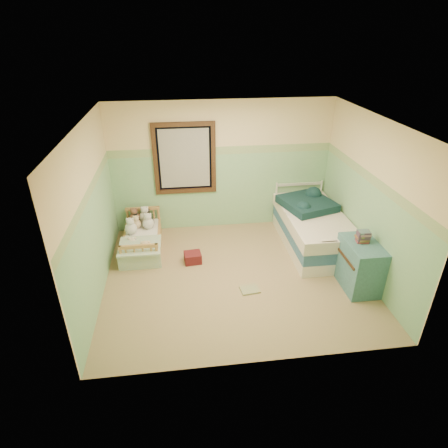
{
  "coord_description": "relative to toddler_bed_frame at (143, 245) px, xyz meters",
  "views": [
    {
      "loc": [
        -0.82,
        -4.95,
        3.63
      ],
      "look_at": [
        -0.14,
        0.35,
        0.79
      ],
      "focal_mm": 29.9,
      "sensor_mm": 36.0,
      "label": 1
    }
  ],
  "objects": [
    {
      "name": "window_blinds",
      "position": [
        0.86,
        0.72,
        1.37
      ],
      "size": [
        0.92,
        0.01,
        1.12
      ],
      "primitive_type": "cube",
      "color": "#B4B4AC",
      "rests_on": "window_frame"
    },
    {
      "name": "toddler_mattress",
      "position": [
        0.0,
        0.0,
        0.14
      ],
      "size": [
        0.6,
        1.25,
        0.12
      ],
      "primitive_type": "cube",
      "color": "white",
      "rests_on": "toddler_bed_frame"
    },
    {
      "name": "ceiling",
      "position": [
        1.56,
        -1.05,
        2.43
      ],
      "size": [
        4.2,
        3.6,
        0.02
      ],
      "primitive_type": "cube",
      "color": "white",
      "rests_on": "wall_back"
    },
    {
      "name": "extra_plush_3",
      "position": [
        -0.18,
        0.06,
        0.31
      ],
      "size": [
        0.22,
        0.22,
        0.22
      ],
      "primitive_type": "sphere",
      "color": "silver",
      "rests_on": "toddler_mattress"
    },
    {
      "name": "extra_plush_5",
      "position": [
        -0.14,
        0.49,
        0.29
      ],
      "size": [
        0.16,
        0.16,
        0.16
      ],
      "primitive_type": "sphere",
      "color": "black",
      "rests_on": "toddler_mattress"
    },
    {
      "name": "wall_left",
      "position": [
        -0.54,
        -1.05,
        1.17
      ],
      "size": [
        0.04,
        3.6,
        2.5
      ],
      "primitive_type": "cube",
      "color": "beige",
      "rests_on": "floor"
    },
    {
      "name": "extra_plush_1",
      "position": [
        0.09,
        0.31,
        0.28
      ],
      "size": [
        0.16,
        0.16,
        0.16
      ],
      "primitive_type": "sphere",
      "color": "beige",
      "rests_on": "toddler_mattress"
    },
    {
      "name": "wainscot_mint",
      "position": [
        1.56,
        0.74,
        0.67
      ],
      "size": [
        4.2,
        0.01,
        1.5
      ],
      "primitive_type": "cube",
      "color": "#79B281",
      "rests_on": "floor"
    },
    {
      "name": "plush_bed_tan",
      "position": [
        -0.1,
        0.28,
        0.29
      ],
      "size": [
        0.17,
        0.17,
        0.17
      ],
      "primitive_type": "sphere",
      "color": "beige",
      "rests_on": "toddler_mattress"
    },
    {
      "name": "extra_plush_2",
      "position": [
        0.09,
        0.52,
        0.3
      ],
      "size": [
        0.18,
        0.18,
        0.18
      ],
      "primitive_type": "sphere",
      "color": "black",
      "rests_on": "toddler_mattress"
    },
    {
      "name": "wall_back",
      "position": [
        1.56,
        0.75,
        1.17
      ],
      "size": [
        4.2,
        0.04,
        2.5
      ],
      "primitive_type": "cube",
      "color": "beige",
      "rests_on": "floor"
    },
    {
      "name": "twin_boxspring",
      "position": [
        3.11,
        -0.28,
        0.25
      ],
      "size": [
        0.99,
        1.97,
        0.22
      ],
      "primitive_type": "cube",
      "color": "navy",
      "rests_on": "twin_bed_frame"
    },
    {
      "name": "red_pillow",
      "position": [
        0.89,
        -0.56,
        0.0
      ],
      "size": [
        0.31,
        0.27,
        0.18
      ],
      "primitive_type": "cube",
      "rotation": [
        0.0,
        0.0,
        0.09
      ],
      "color": "maroon",
      "rests_on": "floor"
    },
    {
      "name": "wall_right",
      "position": [
        3.66,
        -1.05,
        1.17
      ],
      "size": [
        0.04,
        3.6,
        2.5
      ],
      "primitive_type": "cube",
      "color": "beige",
      "rests_on": "floor"
    },
    {
      "name": "twin_mattress",
      "position": [
        3.11,
        -0.28,
        0.47
      ],
      "size": [
        1.02,
        2.01,
        0.22
      ],
      "primitive_type": "cube",
      "color": "silver",
      "rests_on": "twin_boxspring"
    },
    {
      "name": "teal_blanket",
      "position": [
        3.06,
        0.02,
        0.65
      ],
      "size": [
        1.06,
        1.09,
        0.14
      ],
      "primitive_type": "cube",
      "rotation": [
        0.0,
        0.0,
        0.3
      ],
      "color": "#0A272C",
      "rests_on": "twin_mattress"
    },
    {
      "name": "twin_bed_frame",
      "position": [
        3.11,
        -0.28,
        0.03
      ],
      "size": [
        0.99,
        1.97,
        0.22
      ],
      "primitive_type": "cube",
      "color": "white",
      "rests_on": "floor"
    },
    {
      "name": "window_frame",
      "position": [
        0.86,
        0.71,
        1.37
      ],
      "size": [
        1.16,
        0.06,
        1.36
      ],
      "primitive_type": "cube",
      "color": "black",
      "rests_on": "wall_back"
    },
    {
      "name": "extra_plush_4",
      "position": [
        0.12,
        0.23,
        0.31
      ],
      "size": [
        0.21,
        0.21,
        0.21
      ],
      "primitive_type": "sphere",
      "color": "silver",
      "rests_on": "toddler_mattress"
    },
    {
      "name": "plush_floor_cream",
      "position": [
        -0.15,
        -0.19,
        0.04
      ],
      "size": [
        0.24,
        0.24,
        0.24
      ],
      "primitive_type": "sphere",
      "color": "beige",
      "rests_on": "floor"
    },
    {
      "name": "toddler_bed_frame",
      "position": [
        0.0,
        0.0,
        0.0
      ],
      "size": [
        0.65,
        1.31,
        0.17
      ],
      "primitive_type": "cube",
      "color": "olive",
      "rests_on": "floor"
    },
    {
      "name": "floor",
      "position": [
        1.56,
        -1.05,
        -0.09
      ],
      "size": [
        4.2,
        3.6,
        0.02
      ],
      "primitive_type": "cube",
      "color": "olive",
      "rests_on": "ground"
    },
    {
      "name": "border_strip",
      "position": [
        1.56,
        0.74,
        1.49
      ],
      "size": [
        4.2,
        0.01,
        0.15
      ],
      "primitive_type": "cube",
      "color": "#4F7D4D",
      "rests_on": "wall_back"
    },
    {
      "name": "dresser",
      "position": [
        3.41,
        -1.55,
        0.3
      ],
      "size": [
        0.48,
        0.77,
        0.77
      ],
      "primitive_type": "cube",
      "color": "#385E6A",
      "rests_on": "floor"
    },
    {
      "name": "wall_front",
      "position": [
        1.56,
        -2.85,
        1.17
      ],
      "size": [
        4.2,
        0.04,
        2.5
      ],
      "primitive_type": "cube",
      "color": "beige",
      "rests_on": "floor"
    },
    {
      "name": "extra_plush_0",
      "position": [
        0.04,
        0.51,
        0.3
      ],
      "size": [
        0.19,
        0.19,
        0.19
      ],
      "primitive_type": "sphere",
      "color": "silver",
      "rests_on": "toddler_mattress"
    },
    {
      "name": "floor_book",
      "position": [
        1.73,
        -1.46,
        -0.07
      ],
      "size": [
        0.31,
        0.25,
        0.03
      ],
      "primitive_type": "cube",
      "rotation": [
        0.0,
        0.0,
        0.12
      ],
      "color": "yellow",
      "rests_on": "floor"
    },
    {
      "name": "patchwork_quilt",
      "position": [
        0.0,
        -0.41,
        0.22
      ],
      "size": [
        0.71,
        0.65,
        0.03
      ],
      "primitive_type": "cube",
      "color": "#82B5D5",
      "rests_on": "toddler_mattress"
    },
    {
      "name": "plush_bed_white",
      "position": [
        0.05,
        0.5,
        0.32
      ],
      "size": [
        0.22,
        0.22,
        0.22
      ],
      "primitive_type": "sphere",
      "color": "silver",
      "rests_on": "toddler_mattress"
    },
    {
      "name": "book_stack",
      "position": [
        3.41,
        -1.49,
        0.78
      ],
      "size": [
        0.19,
        0.16,
        0.18
      ],
      "primitive_type": "cube",
      "rotation": [
        0.0,
        0.0,
        -0.1
      ],
      "color": "brown",
      "rests_on": "dresser"
    },
    {
      "name": "plush_bed_dark",
      "position": [
        0.13,
        0.28,
        0.3
      ],
      "size": [
        0.2,
        0.2,
        0.2
      ],
      "primitive_type": "sphere",
      "color": "black",
      "rests_on": "toddler_mattress"
    },
    {
      "name": "plush_floor_tan",
      "position": [
        0.1,
        -0.39,
        0.04
      ],
      "size": [
        0.26,
        0.26,
        0.26
      ],
      "primitive_type": "sphere",
      "color": "beige",
      "rests_on": "floor"
    },
    {
      "name": "plush_bed_brown",
      "position": [
        -0.15,
        0.5,
        0.31
      ],
      "size": [
        0.21,
        0.21,
        0.21
      ],
      "primitive_type": "sphere",
      "color": "brown",
      "rests_on": "toddler_mattress"
    }
  ]
}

